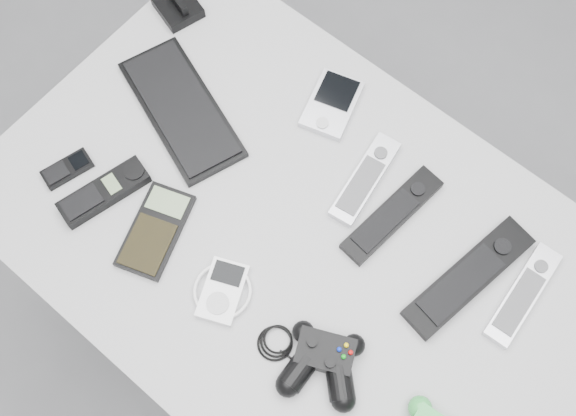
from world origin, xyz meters
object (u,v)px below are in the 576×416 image
Objects in this scene: remote_silver_a at (365,179)px; mobile_phone at (67,169)px; remote_black_a at (392,215)px; cordless_handset at (104,192)px; remote_silver_b at (523,294)px; desk at (305,252)px; pda_keyboard at (181,109)px; remote_black_b at (469,277)px; calculator at (155,230)px; controller_black at (323,360)px; pda at (332,104)px; mp3_player at (223,291)px.

mobile_phone is (-0.42, -0.33, -0.00)m from remote_silver_a.
remote_silver_a is 0.08m from remote_black_a.
remote_silver_b is at bearing 40.43° from cordless_handset.
desk is 3.86× the size of pda_keyboard.
remote_black_b reaches higher than remote_silver_b.
pda_keyboard is 1.78× the size of calculator.
cordless_handset reaches higher than remote_silver_b.
cordless_handset is 1.00× the size of calculator.
remote_silver_a is 0.84× the size of controller_black.
remote_silver_a is (0.35, 0.11, 0.00)m from pda_keyboard.
remote_black_b reaches higher than mobile_phone.
calculator is at bearing -154.07° from remote_silver_b.
remote_black_b reaches higher than remote_black_a.
cordless_handset is at bearing 22.89° from mobile_phone.
controller_black is at bearing 19.04° from mobile_phone.
pda is at bearing 101.69° from controller_black.
controller_black is (0.15, -0.14, 0.09)m from desk.
pda_keyboard is at bearing 133.55° from controller_black.
remote_silver_a is at bearing 176.75° from remote_silver_b.
cordless_handset is at bearing -67.32° from pda_keyboard.
remote_silver_b is at bearing 32.96° from controller_black.
controller_black reaches higher than cordless_handset.
pda is 0.44m from cordless_handset.
remote_silver_b is 0.50m from mp3_player.
remote_black_a is 1.31× the size of cordless_handset.
remote_black_a is at bearing -42.33° from pda.
remote_silver_a reaches higher than pda_keyboard.
cordless_handset is at bearing -158.11° from remote_silver_b.
controller_black reaches higher than calculator.
remote_silver_a is at bearing 55.79° from mp3_player.
remote_black_b is at bearing 11.73° from calculator.
remote_black_b is (0.59, 0.07, 0.00)m from pda_keyboard.
desk is 0.29m from remote_black_b.
mp3_player is at bearing 17.96° from mobile_phone.
remote_silver_b reaches higher than mobile_phone.
mobile_phone is at bearing -160.04° from remote_silver_b.
mobile_phone is at bearing -150.51° from remote_silver_a.
cordless_handset is at bearing -145.02° from remote_silver_a.
pda_keyboard reaches higher than calculator.
pda_keyboard is at bearing -171.31° from remote_silver_a.
remote_silver_a is 1.13× the size of calculator.
remote_silver_b is 1.17× the size of calculator.
pda is at bearing 77.99° from mp3_player.
controller_black is at bearing -17.42° from calculator.
remote_black_b is at bearing -15.55° from remote_silver_a.
cordless_handset reaches higher than remote_silver_a.
remote_black_a reaches higher than desk.
remote_black_b is (0.25, 0.12, 0.08)m from desk.
pda_keyboard is 0.24m from calculator.
calculator is (0.20, 0.02, 0.00)m from mobile_phone.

